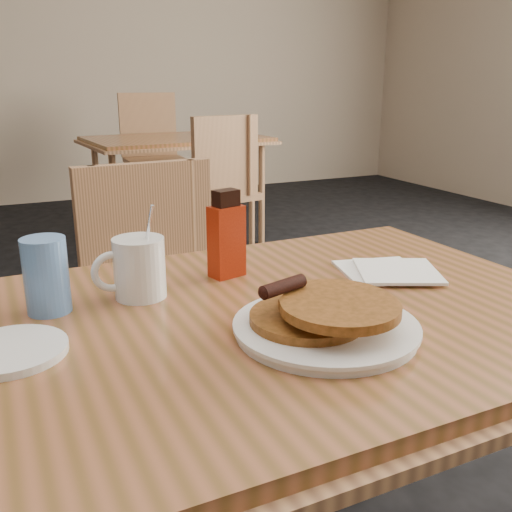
# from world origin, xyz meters

# --- Properties ---
(wall_back) EXTENTS (8.00, 0.00, 8.00)m
(wall_back) POSITION_xyz_m (0.00, 5.00, 1.40)
(wall_back) COLOR #BCA991
(wall_back) RESTS_ON ground
(main_table) EXTENTS (1.21, 0.83, 0.75)m
(main_table) POSITION_xyz_m (0.01, 0.02, 0.71)
(main_table) COLOR #9B5937
(main_table) RESTS_ON floor
(neighbor_table) EXTENTS (1.28, 0.92, 0.75)m
(neighbor_table) POSITION_xyz_m (0.83, 3.11, 0.71)
(neighbor_table) COLOR #9B5937
(neighbor_table) RESTS_ON floor
(chair_main_far) EXTENTS (0.43, 0.43, 0.90)m
(chair_main_far) POSITION_xyz_m (0.03, 0.75, 0.54)
(chair_main_far) COLOR tan
(chair_main_far) RESTS_ON floor
(chair_neighbor_far) EXTENTS (0.48, 0.48, 1.03)m
(chair_neighbor_far) POSITION_xyz_m (0.86, 3.86, 0.62)
(chair_neighbor_far) COLOR tan
(chair_neighbor_far) RESTS_ON floor
(chair_neighbor_near) EXTENTS (0.50, 0.50, 0.94)m
(chair_neighbor_near) POSITION_xyz_m (0.86, 2.35, 0.56)
(chair_neighbor_near) COLOR tan
(chair_neighbor_near) RESTS_ON floor
(pancake_plate) EXTENTS (0.29, 0.29, 0.08)m
(pancake_plate) POSITION_xyz_m (0.07, -0.10, 0.77)
(pancake_plate) COLOR white
(pancake_plate) RESTS_ON main_table
(coffee_mug) EXTENTS (0.13, 0.09, 0.17)m
(coffee_mug) POSITION_xyz_m (-0.15, 0.18, 0.81)
(coffee_mug) COLOR white
(coffee_mug) RESTS_ON main_table
(syrup_bottle) EXTENTS (0.07, 0.06, 0.18)m
(syrup_bottle) POSITION_xyz_m (0.04, 0.22, 0.83)
(syrup_bottle) COLOR maroon
(syrup_bottle) RESTS_ON main_table
(napkin_stack) EXTENTS (0.22, 0.23, 0.01)m
(napkin_stack) POSITION_xyz_m (0.34, 0.09, 0.76)
(napkin_stack) COLOR white
(napkin_stack) RESTS_ON main_table
(blue_tumbler) EXTENTS (0.09, 0.09, 0.13)m
(blue_tumbler) POSITION_xyz_m (-0.31, 0.17, 0.81)
(blue_tumbler) COLOR #5B8CD5
(blue_tumbler) RESTS_ON main_table
(side_saucer) EXTENTS (0.20, 0.20, 0.01)m
(side_saucer) POSITION_xyz_m (-0.38, 0.03, 0.76)
(side_saucer) COLOR white
(side_saucer) RESTS_ON main_table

